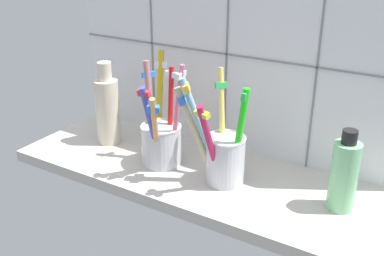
# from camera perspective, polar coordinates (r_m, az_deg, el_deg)

# --- Properties ---
(counter_slab) EXTENTS (0.64, 0.22, 0.02)m
(counter_slab) POSITION_cam_1_polar(r_m,az_deg,el_deg) (0.79, 0.28, -5.90)
(counter_slab) COLOR #BCB7AD
(counter_slab) RESTS_ON ground
(tile_wall_back) EXTENTS (0.64, 0.02, 0.45)m
(tile_wall_back) POSITION_cam_1_polar(r_m,az_deg,el_deg) (0.81, 4.78, 11.25)
(tile_wall_back) COLOR white
(tile_wall_back) RESTS_ON ground
(toothbrush_cup_left) EXTENTS (0.10, 0.14, 0.19)m
(toothbrush_cup_left) POSITION_cam_1_polar(r_m,az_deg,el_deg) (0.78, -3.92, -1.12)
(toothbrush_cup_left) COLOR silver
(toothbrush_cup_left) RESTS_ON counter_slab
(toothbrush_cup_right) EXTENTS (0.11, 0.10, 0.18)m
(toothbrush_cup_right) POSITION_cam_1_polar(r_m,az_deg,el_deg) (0.72, 3.87, -3.13)
(toothbrush_cup_right) COLOR silver
(toothbrush_cup_right) RESTS_ON counter_slab
(ceramic_vase) EXTENTS (0.05, 0.05, 0.16)m
(ceramic_vase) POSITION_cam_1_polar(r_m,az_deg,el_deg) (0.87, -10.55, 2.41)
(ceramic_vase) COLOR beige
(ceramic_vase) RESTS_ON counter_slab
(soap_bottle) EXTENTS (0.04, 0.04, 0.13)m
(soap_bottle) POSITION_cam_1_polar(r_m,az_deg,el_deg) (0.69, 18.52, -5.55)
(soap_bottle) COLOR #86D393
(soap_bottle) RESTS_ON counter_slab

